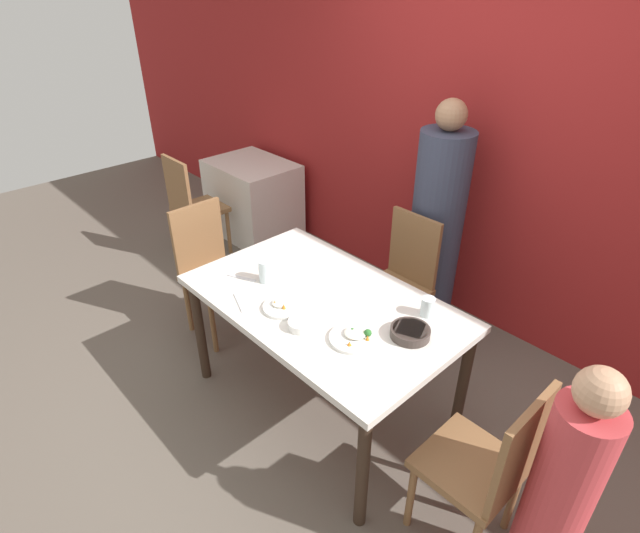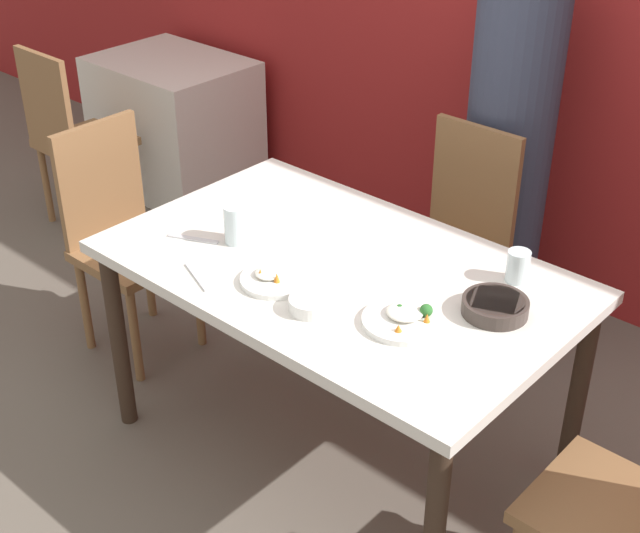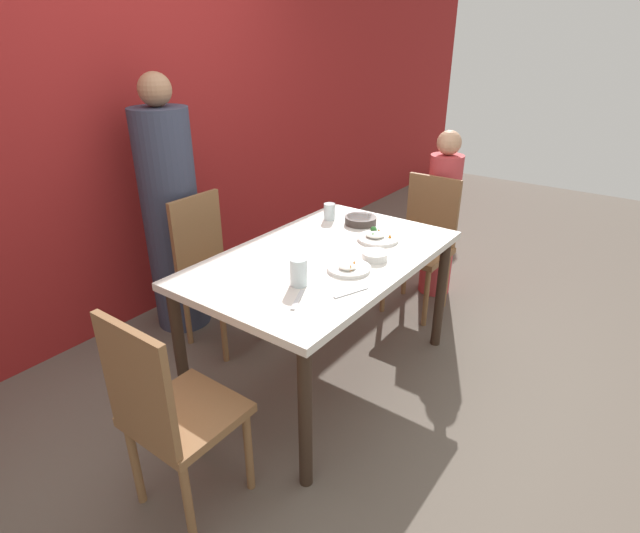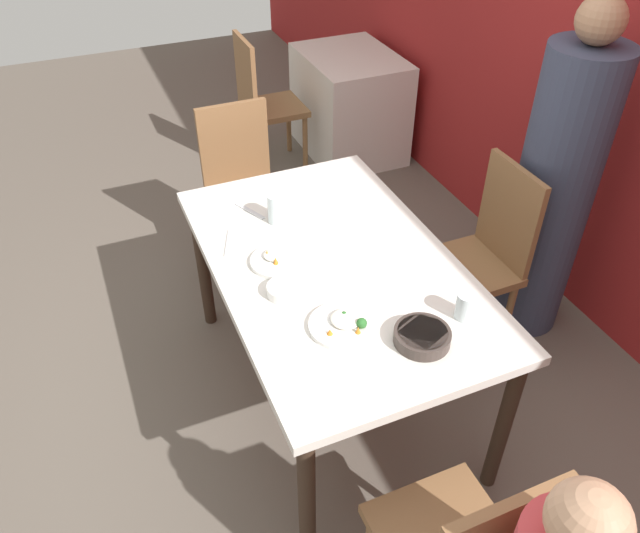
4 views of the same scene
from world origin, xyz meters
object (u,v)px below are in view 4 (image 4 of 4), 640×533
person_adult (553,195)px  plate_rice_adult (277,260)px  bowl_curry (422,336)px  chair_adult_spot (482,254)px  glass_water_tall (466,306)px

person_adult → plate_rice_adult: person_adult is taller
person_adult → bowl_curry: person_adult is taller
bowl_curry → chair_adult_spot: bearing=130.4°
chair_adult_spot → person_adult: bearing=90.0°
plate_rice_adult → glass_water_tall: 0.75m
person_adult → plate_rice_adult: 1.36m
chair_adult_spot → bowl_curry: chair_adult_spot is taller
bowl_curry → glass_water_tall: bearing=103.6°
glass_water_tall → person_adult: bearing=123.0°
chair_adult_spot → bowl_curry: bearing=-49.6°
person_adult → glass_water_tall: bearing=-57.0°
glass_water_tall → bowl_curry: bearing=-76.4°
plate_rice_adult → glass_water_tall: (0.55, 0.51, 0.04)m
glass_water_tall → plate_rice_adult: bearing=-137.4°
plate_rice_adult → glass_water_tall: size_ratio=2.11×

